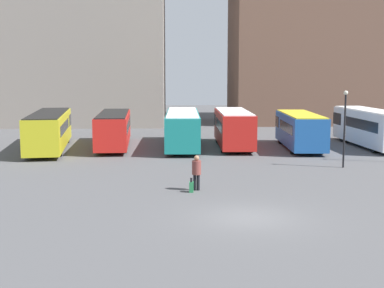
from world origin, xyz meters
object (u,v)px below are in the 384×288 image
at_px(suitcase, 191,187).
at_px(bus_2, 182,128).
at_px(bus_0, 49,129).
at_px(bus_4, 300,129).
at_px(lamp_post_0, 345,122).
at_px(bus_3, 233,127).
at_px(traveler, 197,170).
at_px(bus_5, 370,127).
at_px(bus_1, 114,128).

bearing_deg(suitcase, bus_2, 4.74).
bearing_deg(suitcase, bus_0, 38.16).
xyz_separation_m(bus_0, bus_4, (20.08, -0.29, -0.07)).
relative_size(suitcase, lamp_post_0, 0.16).
bearing_deg(bus_4, suitcase, 152.03).
bearing_deg(bus_3, suitcase, 167.25).
bearing_deg(traveler, suitcase, 151.06).
height_order(traveler, suitcase, traveler).
relative_size(bus_0, suitcase, 16.53).
bearing_deg(bus_5, traveler, 134.42).
xyz_separation_m(bus_5, lamp_post_0, (-5.24, -9.70, 1.28)).
bearing_deg(bus_5, bus_0, 88.46).
xyz_separation_m(bus_3, traveler, (-3.75, -16.31, -0.54)).
height_order(bus_0, lamp_post_0, lamp_post_0).
bearing_deg(bus_0, traveler, -151.63).
bearing_deg(bus_2, bus_4, -96.63).
height_order(bus_3, bus_5, bus_5).
xyz_separation_m(traveler, lamp_post_0, (9.75, 6.41, 1.87)).
bearing_deg(lamp_post_0, bus_4, 94.72).
xyz_separation_m(bus_4, bus_5, (5.98, 0.79, 0.13)).
bearing_deg(bus_3, bus_0, 93.52).
xyz_separation_m(bus_1, bus_3, (9.84, -0.45, 0.08)).
distance_m(bus_1, bus_2, 5.66).
relative_size(bus_4, lamp_post_0, 1.92).
height_order(bus_3, lamp_post_0, lamp_post_0).
xyz_separation_m(traveler, suitcase, (-0.28, -0.43, -0.82)).
bearing_deg(lamp_post_0, suitcase, -145.71).
distance_m(suitcase, lamp_post_0, 12.44).
bearing_deg(bus_1, suitcase, -164.40).
height_order(bus_4, lamp_post_0, lamp_post_0).
height_order(bus_3, traveler, bus_3).
bearing_deg(lamp_post_0, bus_5, 61.61).
relative_size(bus_3, traveler, 5.28).
bearing_deg(bus_4, bus_5, -79.91).
bearing_deg(traveler, bus_0, 39.59).
bearing_deg(bus_4, bus_2, 84.98).
xyz_separation_m(bus_0, lamp_post_0, (20.82, -9.20, 1.34)).
bearing_deg(bus_0, bus_1, -83.96).
distance_m(bus_1, bus_5, 21.09).
bearing_deg(bus_0, lamp_post_0, -120.81).
xyz_separation_m(bus_3, bus_5, (11.24, -0.21, 0.05)).
xyz_separation_m(bus_3, lamp_post_0, (6.00, -9.90, 1.33)).
bearing_deg(bus_1, bus_0, 99.96).
bearing_deg(bus_2, lamp_post_0, -134.01).
height_order(bus_0, bus_2, bus_0).
bearing_deg(bus_0, bus_4, -97.80).
distance_m(bus_0, bus_2, 10.68).
bearing_deg(bus_3, traveler, 167.85).
distance_m(bus_4, lamp_post_0, 9.05).
distance_m(bus_0, traveler, 19.14).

